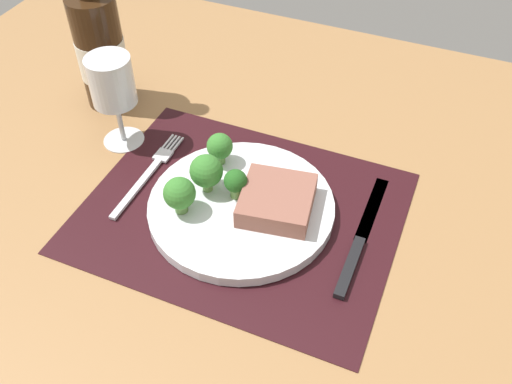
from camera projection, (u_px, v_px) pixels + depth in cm
name	position (u px, v px, depth cm)	size (l,w,h in cm)	color
ground_plane	(242.00, 219.00, 80.04)	(140.00, 110.00, 3.00)	#996D42
placemat	(241.00, 211.00, 78.86)	(43.32, 34.43, 0.30)	black
plate	(241.00, 207.00, 78.19)	(25.96, 25.96, 1.60)	silver
steak	(277.00, 200.00, 75.94)	(9.55, 9.88, 2.92)	#8C5647
broccoli_near_fork	(180.00, 194.00, 74.37)	(4.40, 4.40, 5.53)	#5B8942
broccoli_near_steak	(220.00, 147.00, 81.43)	(3.85, 3.85, 5.03)	#5B8942
broccoli_center	(235.00, 182.00, 76.66)	(3.27, 3.27, 4.55)	#6B994C
broccoli_front_edge	(206.00, 171.00, 77.02)	(4.66, 4.66, 5.90)	#6B994C
fork	(149.00, 173.00, 83.80)	(2.40, 19.20, 0.50)	silver
knife	(359.00, 242.00, 74.31)	(1.80, 23.00, 0.80)	black
wine_bottle	(100.00, 49.00, 90.54)	(7.91, 7.91, 29.35)	#331E0F
wine_glass	(112.00, 86.00, 82.67)	(6.69, 6.69, 15.08)	silver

